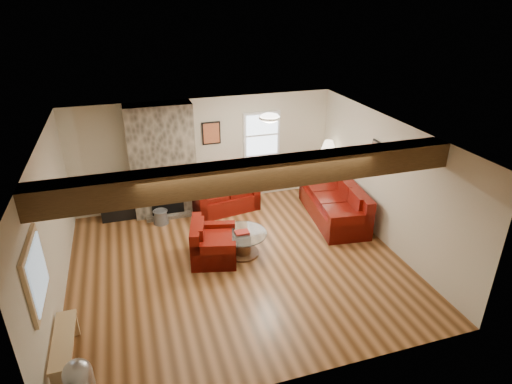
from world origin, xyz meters
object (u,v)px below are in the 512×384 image
armchair_red (214,241)px  coffee_table (242,243)px  floor_lamp (328,149)px  television (121,188)px  sofa_three (333,201)px  loveseat (224,194)px  tv_cabinet (124,207)px

armchair_red → coffee_table: (0.54, -0.02, -0.15)m
floor_lamp → coffee_table: bearing=-145.7°
television → sofa_three: bearing=-18.1°
sofa_three → armchair_red: size_ratio=2.37×
sofa_three → loveseat: (-2.19, 1.14, -0.04)m
sofa_three → tv_cabinet: bearing=-101.1°
armchair_red → television: (-1.57, 2.22, 0.32)m
television → armchair_red: bearing=-54.8°
coffee_table → floor_lamp: bearing=34.3°
sofa_three → armchair_red: bearing=-67.9°
floor_lamp → sofa_three: bearing=-106.7°
coffee_table → floor_lamp: size_ratio=0.65×
loveseat → television: 2.27m
loveseat → tv_cabinet: 2.25m
armchair_red → television: size_ratio=1.24×
loveseat → coffee_table: bearing=-102.8°
sofa_three → coffee_table: size_ratio=2.33×
tv_cabinet → floor_lamp: floor_lamp is taller
sofa_three → television: (-4.42, 1.44, 0.27)m
loveseat → floor_lamp: bearing=-13.0°
sofa_three → armchair_red: (-2.86, -0.77, -0.05)m
tv_cabinet → floor_lamp: bearing=-5.6°
floor_lamp → tv_cabinet: bearing=174.4°
loveseat → tv_cabinet: bearing=163.1°
armchair_red → floor_lamp: floor_lamp is taller
coffee_table → television: (-2.11, 2.24, 0.47)m
loveseat → armchair_red: loveseat is taller
tv_cabinet → loveseat: bearing=-7.7°
television → floor_lamp: size_ratio=0.51×
sofa_three → loveseat: size_ratio=1.51×
armchair_red → coffee_table: 0.56m
armchair_red → tv_cabinet: 2.72m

